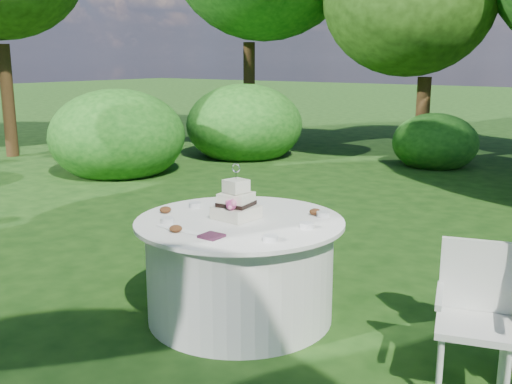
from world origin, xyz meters
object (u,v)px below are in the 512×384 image
table (240,268)px  chair (476,308)px  cake (236,204)px  napkins (212,236)px

table → chair: size_ratio=1.74×
cake → chair: 1.82m
cake → chair: size_ratio=0.46×
napkins → chair: 1.71m
napkins → cake: bearing=108.2°
table → chair: 1.75m
napkins → chair: bearing=15.3°
table → napkins: bearing=-75.8°
napkins → cake: cake is taller
napkins → table: bearing=104.2°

